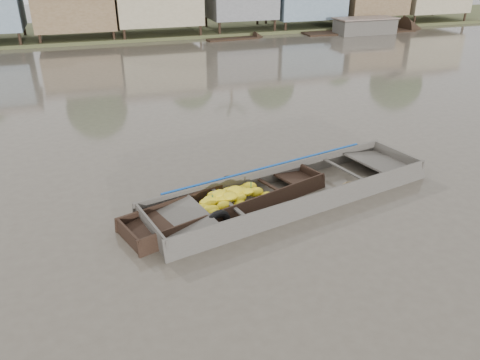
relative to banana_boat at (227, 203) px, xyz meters
name	(u,v)px	position (x,y,z in m)	size (l,w,h in m)	color
ground	(259,212)	(0.75, -0.47, -0.18)	(120.00, 120.00, 0.00)	#50483D
banana_boat	(227,203)	(0.00, 0.00, 0.00)	(6.09, 3.16, 0.82)	black
viewer_boat	(291,194)	(1.92, 0.06, -0.10)	(8.79, 3.95, 0.68)	#45403B
distant_boats	(329,34)	(16.14, 24.07, 0.06)	(47.64, 15.53, 1.38)	black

